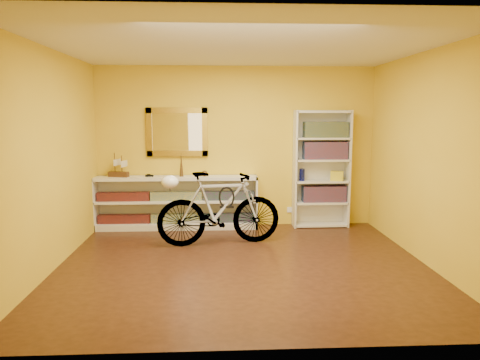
{
  "coord_description": "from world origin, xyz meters",
  "views": [
    {
      "loc": [
        -0.3,
        -5.23,
        1.83
      ],
      "look_at": [
        0.0,
        0.7,
        0.95
      ],
      "focal_mm": 33.16,
      "sensor_mm": 36.0,
      "label": 1
    }
  ],
  "objects_px": {
    "bookcase": "(321,169)",
    "bicycle": "(219,208)",
    "console_unit": "(177,203)",
    "helmet": "(170,182)"
  },
  "relations": [
    {
      "from": "bookcase",
      "to": "bicycle",
      "type": "xyz_separation_m",
      "value": [
        -1.67,
        -0.97,
        -0.43
      ]
    },
    {
      "from": "console_unit",
      "to": "helmet",
      "type": "bearing_deg",
      "value": -89.23
    },
    {
      "from": "console_unit",
      "to": "bookcase",
      "type": "relative_size",
      "value": 1.37
    },
    {
      "from": "bookcase",
      "to": "bicycle",
      "type": "relative_size",
      "value": 1.07
    },
    {
      "from": "console_unit",
      "to": "bookcase",
      "type": "xyz_separation_m",
      "value": [
        2.35,
        0.03,
        0.52
      ]
    },
    {
      "from": "bicycle",
      "to": "console_unit",
      "type": "bearing_deg",
      "value": 27.13
    },
    {
      "from": "console_unit",
      "to": "helmet",
      "type": "relative_size",
      "value": 10.89
    },
    {
      "from": "bicycle",
      "to": "helmet",
      "type": "bearing_deg",
      "value": 90.0
    },
    {
      "from": "console_unit",
      "to": "bicycle",
      "type": "bearing_deg",
      "value": -54.0
    },
    {
      "from": "bookcase",
      "to": "bicycle",
      "type": "bearing_deg",
      "value": -149.81
    }
  ]
}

